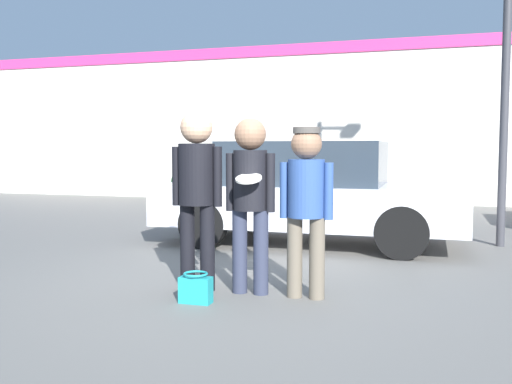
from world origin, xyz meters
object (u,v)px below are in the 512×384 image
(person_right, at_px, (306,196))
(handbag, at_px, (196,288))
(person_middle_with_frisbee, at_px, (250,189))
(shrub, at_px, (189,183))
(parked_car_near, at_px, (309,193))
(person_left, at_px, (197,182))

(person_right, height_order, handbag, person_right)
(person_middle_with_frisbee, height_order, person_right, person_middle_with_frisbee)
(person_right, bearing_deg, shrub, 119.86)
(person_right, height_order, parked_car_near, person_right)
(person_right, bearing_deg, parked_car_near, 101.47)
(person_middle_with_frisbee, xyz_separation_m, person_right, (0.56, -0.00, -0.05))
(parked_car_near, height_order, shrub, parked_car_near)
(parked_car_near, bearing_deg, person_right, -78.53)
(person_middle_with_frisbee, distance_m, shrub, 10.58)
(person_left, relative_size, handbag, 6.06)
(person_middle_with_frisbee, relative_size, parked_car_near, 0.39)
(person_left, xyz_separation_m, person_middle_with_frisbee, (0.56, 0.01, -0.07))
(person_left, height_order, handbag, person_left)
(person_middle_with_frisbee, distance_m, handbag, 1.10)
(person_left, distance_m, person_middle_with_frisbee, 0.57)
(shrub, bearing_deg, person_left, -65.58)
(person_middle_with_frisbee, distance_m, person_right, 0.57)
(person_right, bearing_deg, person_left, -179.72)
(person_left, xyz_separation_m, shrub, (-4.27, 9.41, -0.61))
(person_right, xyz_separation_m, parked_car_near, (-0.64, 3.14, -0.21))
(parked_car_near, xyz_separation_m, handbag, (-0.30, -3.63, -0.64))
(handbag, bearing_deg, person_middle_with_frisbee, 52.57)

